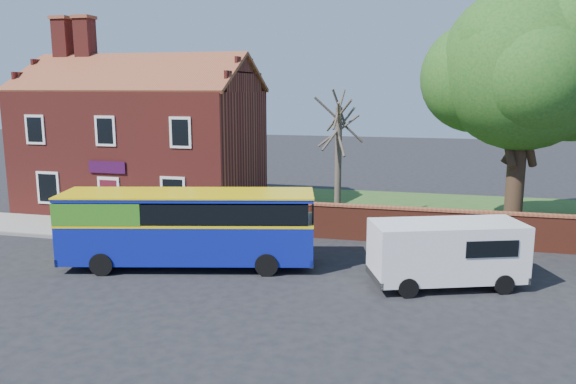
# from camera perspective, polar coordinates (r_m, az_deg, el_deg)

# --- Properties ---
(ground) EXTENTS (120.00, 120.00, 0.00)m
(ground) POSITION_cam_1_polar(r_m,az_deg,el_deg) (20.38, -11.43, -8.91)
(ground) COLOR black
(ground) RESTS_ON ground
(pavement) EXTENTS (18.00, 3.50, 0.12)m
(pavement) POSITION_cam_1_polar(r_m,az_deg,el_deg) (28.51, -19.36, -3.54)
(pavement) COLOR gray
(pavement) RESTS_ON ground
(kerb) EXTENTS (18.00, 0.15, 0.14)m
(kerb) POSITION_cam_1_polar(r_m,az_deg,el_deg) (27.11, -21.36, -4.36)
(kerb) COLOR slate
(kerb) RESTS_ON ground
(grass_strip) EXTENTS (26.00, 12.00, 0.04)m
(grass_strip) POSITION_cam_1_polar(r_m,az_deg,el_deg) (31.43, 21.91, -2.50)
(grass_strip) COLOR #426B28
(grass_strip) RESTS_ON ground
(shop_building) EXTENTS (12.30, 8.13, 10.50)m
(shop_building) POSITION_cam_1_polar(r_m,az_deg,el_deg) (32.84, -14.32, 4.49)
(shop_building) COLOR maroon
(shop_building) RESTS_ON ground
(boundary_wall) EXTENTS (22.00, 0.38, 1.60)m
(boundary_wall) POSITION_cam_1_polar(r_m,az_deg,el_deg) (25.49, 23.88, -3.75)
(boundary_wall) COLOR maroon
(boundary_wall) RESTS_ON ground
(bus) EXTENTS (9.69, 4.45, 2.87)m
(bus) POSITION_cam_1_polar(r_m,az_deg,el_deg) (21.58, -10.86, -3.27)
(bus) COLOR #0D1A96
(bus) RESTS_ON ground
(van_near) EXTENTS (5.47, 3.62, 2.23)m
(van_near) POSITION_cam_1_polar(r_m,az_deg,el_deg) (19.97, 15.85, -5.75)
(van_near) COLOR white
(van_near) RESTS_ON ground
(large_tree) EXTENTS (9.18, 7.27, 11.20)m
(large_tree) POSITION_cam_1_polar(r_m,az_deg,el_deg) (27.46, 22.92, 11.05)
(large_tree) COLOR black
(large_tree) RESTS_ON ground
(bare_tree) EXTENTS (2.37, 2.82, 6.31)m
(bare_tree) POSITION_cam_1_polar(r_m,az_deg,el_deg) (27.70, 5.12, 3.33)
(bare_tree) COLOR #4C4238
(bare_tree) RESTS_ON ground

